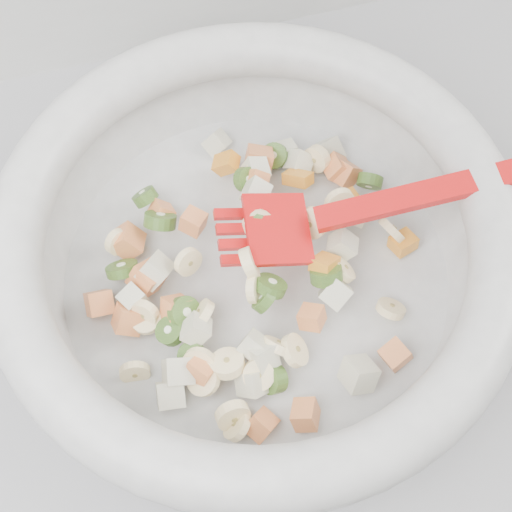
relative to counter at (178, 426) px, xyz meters
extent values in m
cube|color=gray|center=(0.00, 0.00, 0.00)|extent=(2.00, 0.60, 0.90)
cylinder|color=silver|center=(0.11, -0.01, 0.46)|extent=(0.35, 0.35, 0.02)
torus|color=silver|center=(0.11, -0.01, 0.54)|extent=(0.42, 0.42, 0.05)
cylinder|color=#FFE5AA|center=(0.05, -0.10, 0.49)|extent=(0.03, 0.04, 0.02)
cylinder|color=#FFE5AA|center=(0.11, -0.09, 0.50)|extent=(0.02, 0.03, 0.03)
cylinder|color=#FFE5AA|center=(0.17, 0.00, 0.51)|extent=(0.03, 0.03, 0.04)
cylinder|color=#FFE5AA|center=(0.09, -0.11, 0.49)|extent=(0.04, 0.03, 0.02)
cylinder|color=#FFE5AA|center=(-0.01, -0.08, 0.48)|extent=(0.03, 0.02, 0.03)
cylinder|color=#FFE5AA|center=(0.18, -0.05, 0.50)|extent=(0.02, 0.03, 0.03)
cylinder|color=#FFE5AA|center=(0.13, 0.07, 0.49)|extent=(0.03, 0.03, 0.03)
cylinder|color=#FFE5AA|center=(0.12, -0.10, 0.49)|extent=(0.03, 0.03, 0.03)
cylinder|color=#FFE5AA|center=(0.20, 0.02, 0.50)|extent=(0.04, 0.02, 0.04)
cylinder|color=#FFE5AA|center=(0.23, -0.02, 0.49)|extent=(0.03, 0.04, 0.03)
cylinder|color=#FFE5AA|center=(0.10, -0.03, 0.52)|extent=(0.02, 0.03, 0.03)
cylinder|color=#FFE5AA|center=(0.01, -0.04, 0.49)|extent=(0.03, 0.03, 0.03)
cylinder|color=#FFE5AA|center=(0.12, 0.00, 0.52)|extent=(0.04, 0.03, 0.03)
cylinder|color=#FFE5AA|center=(0.06, -0.05, 0.50)|extent=(0.03, 0.03, 0.03)
cylinder|color=#FFE5AA|center=(0.01, -0.04, 0.49)|extent=(0.03, 0.03, 0.01)
cylinder|color=#FFE5AA|center=(0.07, -0.10, 0.50)|extent=(0.03, 0.03, 0.02)
cylinder|color=#FFE5AA|center=(0.10, -0.05, 0.51)|extent=(0.02, 0.03, 0.03)
cylinder|color=#FFE5AA|center=(0.21, -0.08, 0.48)|extent=(0.03, 0.03, 0.03)
cylinder|color=#FFE5AA|center=(0.06, -0.01, 0.51)|extent=(0.03, 0.02, 0.04)
cylinder|color=#FFE5AA|center=(0.00, 0.04, 0.49)|extent=(0.03, 0.02, 0.03)
cylinder|color=#FFE5AA|center=(0.06, -0.13, 0.48)|extent=(0.04, 0.02, 0.04)
cylinder|color=#FFE5AA|center=(0.06, -0.14, 0.48)|extent=(0.03, 0.03, 0.03)
cylinder|color=#FFE5AA|center=(0.20, 0.07, 0.48)|extent=(0.03, 0.03, 0.03)
cylinder|color=#FFE5AA|center=(0.05, -0.09, 0.49)|extent=(0.04, 0.03, 0.03)
cube|color=#FF9950|center=(0.07, 0.03, 0.50)|extent=(0.03, 0.03, 0.02)
cube|color=#FF9950|center=(0.00, -0.03, 0.49)|extent=(0.03, 0.03, 0.03)
cube|color=#FF9950|center=(0.02, -0.01, 0.49)|extent=(0.04, 0.03, 0.03)
cube|color=#FF9950|center=(-0.02, -0.01, 0.48)|extent=(0.03, 0.03, 0.03)
cube|color=#FF9950|center=(0.11, -0.15, 0.48)|extent=(0.03, 0.03, 0.03)
cube|color=#FF9950|center=(0.04, -0.04, 0.49)|extent=(0.03, 0.03, 0.03)
cube|color=#FF9950|center=(0.13, 0.05, 0.50)|extent=(0.03, 0.03, 0.03)
cube|color=#FF9950|center=(0.21, 0.06, 0.48)|extent=(0.03, 0.02, 0.03)
cube|color=#FF9950|center=(0.05, 0.06, 0.49)|extent=(0.03, 0.02, 0.03)
cube|color=#FF9950|center=(0.20, -0.12, 0.48)|extent=(0.03, 0.03, 0.02)
cube|color=#FF9950|center=(0.22, 0.05, 0.48)|extent=(0.03, 0.03, 0.03)
cube|color=#FF9950|center=(0.14, 0.08, 0.49)|extent=(0.03, 0.04, 0.03)
cube|color=#FF9950|center=(0.05, -0.09, 0.49)|extent=(0.03, 0.03, 0.03)
cube|color=#FF9950|center=(0.01, 0.04, 0.49)|extent=(0.04, 0.03, 0.03)
cube|color=#FF9950|center=(0.14, -0.08, 0.50)|extent=(0.03, 0.03, 0.03)
cube|color=#FF9950|center=(0.08, -0.15, 0.48)|extent=(0.03, 0.03, 0.03)
cylinder|color=#6CAE3A|center=(0.04, -0.08, 0.49)|extent=(0.03, 0.03, 0.02)
cylinder|color=#6CAE3A|center=(0.16, 0.09, 0.48)|extent=(0.03, 0.03, 0.03)
cylinder|color=#6CAE3A|center=(0.00, 0.01, 0.49)|extent=(0.04, 0.03, 0.03)
cylinder|color=#6CAE3A|center=(0.12, -0.05, 0.51)|extent=(0.03, 0.04, 0.03)
cylinder|color=#6CAE3A|center=(0.16, -0.05, 0.51)|extent=(0.03, 0.03, 0.03)
cylinder|color=#6CAE3A|center=(0.12, 0.01, 0.52)|extent=(0.03, 0.03, 0.03)
cylinder|color=#6CAE3A|center=(0.04, 0.04, 0.50)|extent=(0.04, 0.03, 0.04)
cylinder|color=#6CAE3A|center=(0.04, 0.07, 0.49)|extent=(0.03, 0.03, 0.03)
cylinder|color=#6CAE3A|center=(0.10, -0.12, 0.49)|extent=(0.03, 0.03, 0.03)
cylinder|color=#6CAE3A|center=(0.11, -0.06, 0.51)|extent=(0.03, 0.03, 0.03)
cylinder|color=#6CAE3A|center=(0.04, -0.05, 0.50)|extent=(0.03, 0.04, 0.03)
cylinder|color=#6CAE3A|center=(0.03, -0.06, 0.49)|extent=(0.03, 0.03, 0.02)
cylinder|color=#6CAE3A|center=(0.24, 0.04, 0.48)|extent=(0.03, 0.03, 0.03)
cylinder|color=#6CAE3A|center=(0.13, 0.06, 0.50)|extent=(0.03, 0.03, 0.02)
cube|color=beige|center=(0.16, -0.13, 0.49)|extent=(0.03, 0.03, 0.04)
cube|color=beige|center=(0.05, -0.06, 0.50)|extent=(0.03, 0.03, 0.03)
cube|color=beige|center=(0.03, 0.00, 0.50)|extent=(0.04, 0.03, 0.04)
cube|color=beige|center=(0.17, -0.06, 0.50)|extent=(0.03, 0.04, 0.03)
cube|color=beige|center=(0.19, -0.03, 0.50)|extent=(0.03, 0.03, 0.03)
cube|color=beige|center=(0.08, -0.11, 0.49)|extent=(0.03, 0.03, 0.03)
cube|color=beige|center=(0.01, -0.02, 0.49)|extent=(0.03, 0.03, 0.02)
cube|color=beige|center=(0.21, 0.01, 0.49)|extent=(0.03, 0.02, 0.03)
cube|color=beige|center=(0.11, 0.12, 0.48)|extent=(0.03, 0.03, 0.03)
cube|color=beige|center=(0.21, 0.08, 0.48)|extent=(0.04, 0.04, 0.04)
cube|color=beige|center=(0.14, 0.07, 0.50)|extent=(0.02, 0.02, 0.03)
cube|color=beige|center=(0.13, 0.04, 0.51)|extent=(0.03, 0.03, 0.03)
cube|color=beige|center=(0.17, 0.09, 0.48)|extent=(0.02, 0.02, 0.02)
cube|color=beige|center=(0.18, 0.08, 0.48)|extent=(0.03, 0.03, 0.03)
cube|color=beige|center=(0.09, -0.09, 0.50)|extent=(0.03, 0.03, 0.03)
cube|color=beige|center=(0.09, -0.10, 0.50)|extent=(0.02, 0.03, 0.03)
cube|color=beige|center=(0.03, -0.09, 0.49)|extent=(0.03, 0.03, 0.03)
cube|color=beige|center=(0.02, -0.10, 0.48)|extent=(0.02, 0.03, 0.03)
cube|color=orange|center=(0.24, -0.03, 0.48)|extent=(0.02, 0.03, 0.02)
cube|color=orange|center=(0.17, 0.06, 0.49)|extent=(0.03, 0.03, 0.02)
cube|color=orange|center=(0.16, -0.04, 0.51)|extent=(0.03, 0.03, 0.03)
cube|color=orange|center=(0.11, 0.09, 0.49)|extent=(0.03, 0.03, 0.02)
cube|color=orange|center=(0.21, 0.02, 0.49)|extent=(0.02, 0.03, 0.02)
cube|color=red|center=(0.13, -0.01, 0.52)|extent=(0.06, 0.07, 0.02)
cube|color=red|center=(0.10, 0.02, 0.52)|extent=(0.03, 0.01, 0.01)
cube|color=red|center=(0.10, 0.01, 0.52)|extent=(0.03, 0.01, 0.01)
cube|color=red|center=(0.10, -0.01, 0.52)|extent=(0.03, 0.01, 0.01)
cube|color=red|center=(0.09, -0.02, 0.52)|extent=(0.03, 0.01, 0.01)
cube|color=red|center=(0.26, -0.02, 0.55)|extent=(0.19, 0.05, 0.05)
camera|label=1|loc=(0.04, -0.27, 1.02)|focal=50.00mm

